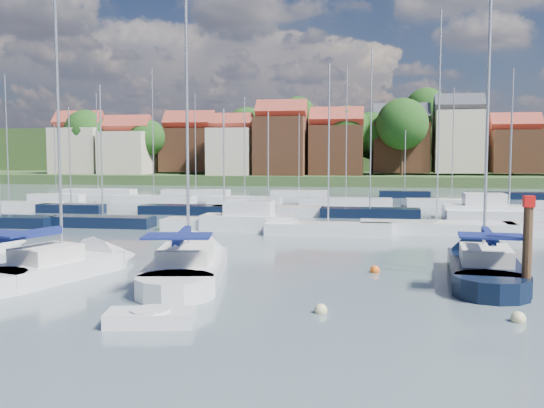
# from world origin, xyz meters

# --- Properties ---
(ground) EXTENTS (260.00, 260.00, 0.00)m
(ground) POSITION_xyz_m (0.00, 40.00, 0.00)
(ground) COLOR #44545D
(ground) RESTS_ON ground
(sailboat_left) EXTENTS (5.69, 10.81, 14.27)m
(sailboat_left) POSITION_xyz_m (-10.34, 2.78, 0.36)
(sailboat_left) COLOR silver
(sailboat_left) RESTS_ON ground
(sailboat_centre) EXTENTS (5.25, 12.41, 16.33)m
(sailboat_centre) POSITION_xyz_m (-4.95, 4.17, 0.35)
(sailboat_centre) COLOR silver
(sailboat_centre) RESTS_ON ground
(sailboat_navy) EXTENTS (4.06, 11.66, 15.84)m
(sailboat_navy) POSITION_xyz_m (8.83, 6.00, 0.36)
(sailboat_navy) COLOR black
(sailboat_navy) RESTS_ON ground
(tender) EXTENTS (3.11, 1.86, 0.63)m
(tender) POSITION_xyz_m (-3.58, -4.93, 0.24)
(tender) COLOR silver
(tender) RESTS_ON ground
(timber_piling) EXTENTS (0.40, 0.40, 6.32)m
(timber_piling) POSITION_xyz_m (9.62, 0.90, 1.04)
(timber_piling) COLOR #4C331E
(timber_piling) RESTS_ON ground
(buoy_c) EXTENTS (0.50, 0.50, 0.50)m
(buoy_c) POSITION_xyz_m (-2.91, -1.09, 0.00)
(buoy_c) COLOR #D85914
(buoy_c) RESTS_ON ground
(buoy_d) EXTENTS (0.47, 0.47, 0.47)m
(buoy_d) POSITION_xyz_m (1.88, -2.44, 0.00)
(buoy_d) COLOR beige
(buoy_d) RESTS_ON ground
(buoy_e) EXTENTS (0.48, 0.48, 0.48)m
(buoy_e) POSITION_xyz_m (3.82, 5.43, 0.00)
(buoy_e) COLOR #D85914
(buoy_e) RESTS_ON ground
(buoy_f) EXTENTS (0.51, 0.51, 0.51)m
(buoy_f) POSITION_xyz_m (8.58, -2.50, 0.00)
(buoy_f) COLOR beige
(buoy_f) RESTS_ON ground
(marina_field) EXTENTS (79.62, 41.41, 15.93)m
(marina_field) POSITION_xyz_m (1.91, 35.15, 0.43)
(marina_field) COLOR silver
(marina_field) RESTS_ON ground
(far_shore_town) EXTENTS (212.46, 90.00, 22.27)m
(far_shore_town) POSITION_xyz_m (2.23, 132.67, 4.61)
(far_shore_town) COLOR #3B4D26
(far_shore_town) RESTS_ON ground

